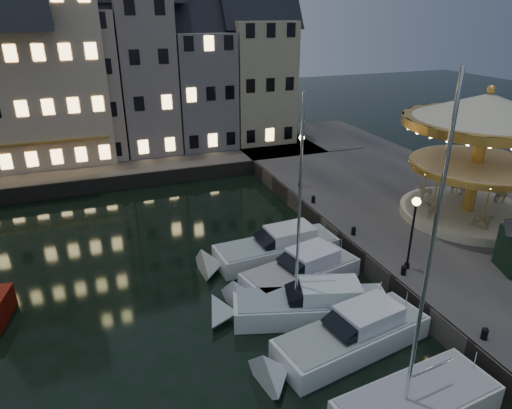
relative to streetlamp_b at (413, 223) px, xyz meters
name	(u,v)px	position (x,y,z in m)	size (l,w,h in m)	color
ground	(294,328)	(-7.20, -1.00, -4.02)	(160.00, 160.00, 0.00)	black
quay_east	(441,223)	(6.80, 5.00, -3.37)	(16.00, 56.00, 1.30)	#474442
quay_north	(95,165)	(-15.20, 27.00, -3.37)	(44.00, 12.00, 1.30)	#474442
quaywall_e	(340,242)	(-1.20, 5.00, -3.37)	(0.15, 44.00, 1.30)	#47423A
quaywall_n	(122,183)	(-13.20, 21.00, -3.37)	(48.00, 0.15, 1.30)	#47423A
streetlamp_b	(413,223)	(0.00, 0.00, 0.00)	(0.44, 0.44, 4.17)	black
streetlamp_c	(301,153)	(0.00, 13.50, 0.00)	(0.44, 0.44, 4.17)	black
streetlamp_d	(478,161)	(11.30, 7.00, 0.00)	(0.44, 0.44, 4.17)	black
bollard_a	(485,333)	(-0.60, -6.00, -2.41)	(0.30, 0.30, 0.57)	black
bollard_b	(404,270)	(-0.60, -0.50, -2.41)	(0.30, 0.30, 0.57)	black
bollard_c	(354,230)	(-0.60, 4.50, -2.41)	(0.30, 0.30, 0.57)	black
bollard_d	(313,199)	(-0.60, 10.00, -2.41)	(0.30, 0.30, 0.57)	black
townhouse_nb	(10,84)	(-21.25, 29.00, 4.26)	(6.16, 8.00, 13.80)	#78675F
townhouse_nc	(81,74)	(-15.20, 29.00, 4.76)	(6.82, 8.00, 14.80)	tan
townhouse_nd	(144,66)	(-9.45, 29.00, 5.26)	(5.50, 8.00, 15.80)	gray
townhouse_ne	(200,80)	(-4.00, 29.00, 3.76)	(6.16, 8.00, 12.80)	slate
townhouse_nf	(256,72)	(2.05, 29.00, 4.26)	(6.82, 8.00, 13.80)	tan
hotel_corner	(7,66)	(-21.20, 29.00, 5.76)	(17.60, 9.00, 16.80)	beige
motorboat_b	(345,340)	(-5.76, -3.30, -3.37)	(8.55, 3.75, 2.15)	silver
motorboat_c	(303,306)	(-6.47, -0.39, -3.34)	(8.76, 4.58, 11.70)	silver
motorboat_d	(295,275)	(-5.61, 2.39, -3.38)	(7.90, 4.17, 2.15)	silver
motorboat_e	(271,250)	(-5.77, 5.56, -3.37)	(8.73, 3.00, 2.15)	silver
carousel	(483,133)	(8.05, 4.11, 3.10)	(10.09, 10.09, 8.82)	#C2BB96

